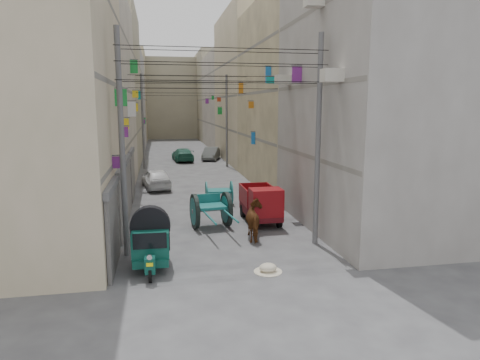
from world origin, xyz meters
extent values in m
plane|color=#414143|center=(0.00, 0.00, 0.00)|extent=(140.00, 140.00, 0.00)
cube|color=slate|center=(-4.12, 8.00, 3.20)|extent=(0.25, 9.80, 0.18)
cube|color=slate|center=(-4.12, 8.00, 6.20)|extent=(0.25, 9.80, 0.18)
cube|color=slate|center=(-4.12, 8.00, 9.20)|extent=(0.25, 9.80, 0.18)
cube|color=#C0B5A4|center=(-8.00, 19.00, 6.00)|extent=(8.00, 12.00, 12.00)
cube|color=slate|center=(-4.12, 19.00, 3.20)|extent=(0.25, 11.76, 0.18)
cube|color=slate|center=(-4.12, 19.00, 6.20)|extent=(0.25, 11.76, 0.18)
cube|color=slate|center=(-4.12, 19.00, 9.20)|extent=(0.25, 11.76, 0.18)
cube|color=#9F977D|center=(-8.00, 32.00, 7.00)|extent=(8.00, 14.00, 14.00)
cube|color=slate|center=(-4.12, 32.00, 3.20)|extent=(0.25, 13.72, 0.18)
cube|color=slate|center=(-4.12, 32.00, 6.20)|extent=(0.25, 13.72, 0.18)
cube|color=slate|center=(-4.12, 32.00, 9.20)|extent=(0.25, 13.72, 0.18)
cube|color=#A19C96|center=(-8.00, 46.00, 5.90)|extent=(8.00, 14.00, 11.80)
cube|color=slate|center=(-4.12, 46.00, 3.20)|extent=(0.25, 13.72, 0.18)
cube|color=slate|center=(-4.12, 46.00, 6.20)|extent=(0.25, 13.72, 0.18)
cube|color=slate|center=(-4.12, 46.00, 9.20)|extent=(0.25, 13.72, 0.18)
cube|color=#C8B88B|center=(-8.00, 59.00, 6.75)|extent=(8.00, 12.00, 13.50)
cube|color=slate|center=(-4.12, 59.00, 3.20)|extent=(0.25, 11.76, 0.18)
cube|color=slate|center=(-4.12, 59.00, 6.20)|extent=(0.25, 11.76, 0.18)
cube|color=slate|center=(-4.12, 59.00, 9.20)|extent=(0.25, 11.76, 0.18)
cube|color=#A19C96|center=(8.00, 8.00, 6.50)|extent=(8.00, 10.00, 13.00)
cube|color=slate|center=(4.12, 8.00, 3.20)|extent=(0.25, 9.80, 0.18)
cube|color=slate|center=(4.12, 8.00, 6.20)|extent=(0.25, 9.80, 0.18)
cube|color=slate|center=(4.12, 8.00, 9.20)|extent=(0.25, 9.80, 0.18)
cube|color=#C8B88B|center=(8.00, 19.00, 6.00)|extent=(8.00, 12.00, 12.00)
cube|color=slate|center=(4.12, 19.00, 3.20)|extent=(0.25, 11.76, 0.18)
cube|color=slate|center=(4.12, 19.00, 6.20)|extent=(0.25, 11.76, 0.18)
cube|color=slate|center=(4.12, 19.00, 9.20)|extent=(0.25, 11.76, 0.18)
cube|color=beige|center=(8.00, 32.00, 7.00)|extent=(8.00, 14.00, 14.00)
cube|color=slate|center=(4.12, 32.00, 3.20)|extent=(0.25, 13.72, 0.18)
cube|color=slate|center=(4.12, 32.00, 6.20)|extent=(0.25, 13.72, 0.18)
cube|color=slate|center=(4.12, 32.00, 9.20)|extent=(0.25, 13.72, 0.18)
cube|color=#C0B5A4|center=(8.00, 46.00, 5.90)|extent=(8.00, 14.00, 11.80)
cube|color=slate|center=(4.12, 46.00, 3.20)|extent=(0.25, 13.72, 0.18)
cube|color=slate|center=(4.12, 46.00, 6.20)|extent=(0.25, 13.72, 0.18)
cube|color=slate|center=(4.12, 46.00, 9.20)|extent=(0.25, 13.72, 0.18)
cube|color=#9F977D|center=(8.00, 59.00, 6.75)|extent=(8.00, 12.00, 13.50)
cube|color=slate|center=(4.12, 59.00, 3.20)|extent=(0.25, 11.76, 0.18)
cube|color=slate|center=(4.12, 59.00, 6.20)|extent=(0.25, 11.76, 0.18)
cube|color=slate|center=(4.12, 59.00, 9.20)|extent=(0.25, 11.76, 0.18)
cube|color=#9F977D|center=(0.00, 66.00, 6.50)|extent=(22.00, 10.00, 13.00)
cube|color=#47474B|center=(-3.92, 4.80, 1.30)|extent=(0.12, 3.00, 2.60)
cube|color=#57575A|center=(-3.90, 4.80, 2.75)|extent=(0.18, 3.20, 0.25)
cube|color=#47474B|center=(-3.92, 8.50, 1.30)|extent=(0.12, 3.00, 2.60)
cube|color=#57575A|center=(-3.90, 8.50, 2.75)|extent=(0.18, 3.20, 0.25)
cube|color=#47474B|center=(-3.92, 12.20, 1.30)|extent=(0.12, 3.00, 2.60)
cube|color=#57575A|center=(-3.90, 12.20, 2.75)|extent=(0.18, 3.20, 0.25)
cube|color=#47474B|center=(-3.92, 16.00, 1.30)|extent=(0.12, 3.00, 2.60)
cube|color=#57575A|center=(-3.90, 16.00, 2.75)|extent=(0.18, 3.20, 0.25)
cube|color=#BC3819|center=(3.81, 34.28, 5.98)|extent=(0.38, 0.08, 0.41)
cube|color=#198C35|center=(-3.86, 41.61, 3.62)|extent=(0.27, 0.08, 0.71)
cube|color=#782484|center=(-3.78, 6.43, 3.35)|extent=(0.44, 0.08, 0.42)
cube|color=white|center=(-3.77, 15.80, 5.17)|extent=(0.45, 0.08, 0.84)
cube|color=#782484|center=(3.79, 44.88, 5.91)|extent=(0.41, 0.08, 0.59)
cube|color=#782484|center=(-3.81, 9.76, 4.24)|extent=(0.38, 0.08, 0.44)
cube|color=#198C35|center=(3.78, 33.54, 4.85)|extent=(0.43, 0.08, 0.72)
cube|color=#198C35|center=(3.86, 39.62, 6.25)|extent=(0.28, 0.08, 0.44)
cube|color=#198C35|center=(-3.76, 20.00, 7.85)|extent=(0.48, 0.08, 0.84)
cube|color=#782484|center=(-3.85, 38.07, 3.67)|extent=(0.31, 0.08, 0.44)
cube|color=orange|center=(3.82, 19.02, 5.41)|extent=(0.35, 0.08, 0.45)
cube|color=orange|center=(3.83, 22.65, 6.65)|extent=(0.34, 0.08, 0.79)
cube|color=yellow|center=(-3.86, 12.02, 4.50)|extent=(0.28, 0.08, 0.52)
cube|color=#0D9592|center=(-3.86, 29.62, 6.26)|extent=(0.28, 0.08, 0.74)
cube|color=blue|center=(3.87, 18.51, 3.22)|extent=(0.26, 0.08, 0.80)
cube|color=#198C35|center=(3.83, 9.37, 6.69)|extent=(0.34, 0.08, 0.55)
cube|color=#198C35|center=(-3.76, 8.55, 5.67)|extent=(0.47, 0.08, 0.67)
cube|color=yellow|center=(-3.80, 21.15, 6.14)|extent=(0.40, 0.08, 0.47)
cube|color=yellow|center=(-3.84, 21.66, 5.24)|extent=(0.32, 0.08, 0.55)
cube|color=#0D9592|center=(3.76, 13.74, 6.73)|extent=(0.47, 0.08, 0.35)
cube|color=blue|center=(3.84, 14.58, 7.07)|extent=(0.32, 0.08, 0.89)
cube|color=#782484|center=(3.78, 9.29, 6.73)|extent=(0.44, 0.08, 0.69)
cube|color=orange|center=(-4.06, 6.00, 3.00)|extent=(0.10, 3.20, 0.80)
cube|color=blue|center=(-4.06, 15.00, 3.00)|extent=(0.10, 3.20, 0.80)
cube|color=orange|center=(-4.06, 27.00, 3.00)|extent=(0.10, 3.20, 0.80)
cube|color=yellow|center=(-4.06, 39.00, 3.00)|extent=(0.10, 3.20, 0.80)
cube|color=orange|center=(4.06, 6.00, 3.00)|extent=(0.10, 3.20, 0.80)
cube|color=orange|center=(4.06, 15.00, 3.00)|extent=(0.10, 3.20, 0.80)
cube|color=#198C35|center=(4.06, 27.00, 3.00)|extent=(0.10, 3.20, 0.80)
cube|color=#198C35|center=(4.06, 39.00, 3.00)|extent=(0.10, 3.20, 0.80)
cube|color=beige|center=(3.65, 5.00, 6.40)|extent=(0.70, 0.55, 0.45)
cube|color=beige|center=(3.65, 11.00, 6.60)|extent=(0.70, 0.55, 0.45)
cube|color=beige|center=(3.65, 7.00, 9.30)|extent=(0.70, 0.55, 0.45)
cylinder|color=#57575A|center=(-3.60, 6.00, 4.00)|extent=(0.20, 0.20, 8.00)
cylinder|color=#57575A|center=(3.60, 6.00, 4.00)|extent=(0.20, 0.20, 8.00)
cylinder|color=#57575A|center=(-3.60, 28.00, 4.00)|extent=(0.20, 0.20, 8.00)
cylinder|color=#57575A|center=(3.60, 28.00, 4.00)|extent=(0.20, 0.20, 8.00)
cylinder|color=black|center=(0.00, 5.50, 6.20)|extent=(7.40, 0.02, 0.02)
cylinder|color=black|center=(0.00, 5.50, 6.80)|extent=(7.40, 0.02, 0.02)
cylinder|color=black|center=(0.00, 5.50, 7.30)|extent=(7.40, 0.02, 0.02)
cylinder|color=black|center=(0.00, 6.50, 6.20)|extent=(7.40, 0.02, 0.02)
cylinder|color=black|center=(0.00, 6.50, 6.80)|extent=(7.40, 0.02, 0.02)
cylinder|color=black|center=(0.00, 6.50, 7.30)|extent=(7.40, 0.02, 0.02)
cylinder|color=black|center=(0.00, 12.00, 6.20)|extent=(7.40, 0.02, 0.02)
cylinder|color=black|center=(0.00, 12.00, 6.80)|extent=(7.40, 0.02, 0.02)
cylinder|color=black|center=(0.00, 12.00, 7.30)|extent=(7.40, 0.02, 0.02)
cylinder|color=black|center=(0.00, 20.00, 6.20)|extent=(7.40, 0.02, 0.02)
cylinder|color=black|center=(0.00, 20.00, 6.80)|extent=(7.40, 0.02, 0.02)
cylinder|color=black|center=(0.00, 20.00, 7.30)|extent=(7.40, 0.02, 0.02)
cylinder|color=black|center=(0.00, 28.00, 6.20)|extent=(7.40, 0.02, 0.02)
cylinder|color=black|center=(0.00, 28.00, 6.80)|extent=(7.40, 0.02, 0.02)
cylinder|color=black|center=(0.00, 28.00, 7.30)|extent=(7.40, 0.02, 0.02)
cylinder|color=black|center=(-2.72, 3.35, 0.25)|extent=(0.12, 0.51, 0.51)
cylinder|color=black|center=(-3.19, 5.09, 0.25)|extent=(0.12, 0.51, 0.51)
cylinder|color=black|center=(-2.19, 5.07, 0.25)|extent=(0.12, 0.51, 0.51)
cube|color=#0C4337|center=(-2.70, 4.53, 0.44)|extent=(1.17, 1.75, 0.25)
cube|color=#0C4337|center=(-2.72, 3.40, 0.55)|extent=(0.33, 0.42, 0.50)
cylinder|color=silver|center=(-2.73, 3.19, 0.86)|extent=(0.16, 0.05, 0.16)
cube|color=yellow|center=(-2.73, 3.17, 0.64)|extent=(0.20, 0.03, 0.11)
cube|color=#0C4337|center=(-2.70, 4.58, 0.95)|extent=(1.21, 1.57, 0.86)
cube|color=black|center=(-2.71, 3.79, 1.18)|extent=(1.05, 0.08, 0.50)
cube|color=black|center=(-3.30, 4.59, 1.05)|extent=(0.06, 1.09, 0.59)
cube|color=black|center=(-2.10, 4.57, 1.05)|extent=(0.06, 1.09, 0.59)
cube|color=white|center=(-2.72, 3.76, 0.50)|extent=(1.14, 0.07, 0.05)
cylinder|color=black|center=(-0.88, 8.94, 0.78)|extent=(0.35, 1.56, 1.56)
cylinder|color=#166362|center=(-0.88, 8.94, 0.78)|extent=(0.33, 1.23, 1.21)
cylinder|color=#57575A|center=(-0.88, 8.94, 0.78)|extent=(0.27, 0.23, 0.20)
cylinder|color=black|center=(0.56, 9.12, 0.78)|extent=(0.35, 1.56, 1.56)
cylinder|color=#166362|center=(0.56, 9.12, 0.78)|extent=(0.33, 1.23, 1.21)
cylinder|color=#57575A|center=(0.56, 9.12, 0.78)|extent=(0.27, 0.23, 0.20)
cylinder|color=#57575A|center=(-0.16, 9.03, 0.78)|extent=(1.50, 0.27, 0.09)
cube|color=#166362|center=(-0.16, 9.03, 0.98)|extent=(1.31, 1.35, 0.11)
cube|color=#166362|center=(-0.23, 9.58, 1.22)|extent=(1.17, 0.23, 0.39)
cylinder|color=#166362|center=(-0.43, 7.60, 0.89)|extent=(0.39, 2.55, 0.08)
cylinder|color=#166362|center=(0.45, 7.70, 0.89)|extent=(0.39, 2.55, 0.08)
cylinder|color=black|center=(1.58, 8.41, 0.31)|extent=(0.17, 0.63, 0.63)
cylinder|color=black|center=(1.58, 10.51, 0.31)|extent=(0.17, 0.63, 0.63)
cylinder|color=black|center=(2.82, 8.41, 0.31)|extent=(0.17, 0.63, 0.63)
cylinder|color=black|center=(2.82, 10.51, 0.31)|extent=(0.17, 0.63, 0.63)
cube|color=#520B12|center=(2.20, 9.46, 0.52)|extent=(1.38, 3.14, 0.33)
cube|color=maroon|center=(2.20, 8.37, 1.19)|extent=(1.38, 1.00, 1.19)
cube|color=black|center=(2.20, 7.92, 1.29)|extent=(1.24, 0.06, 0.52)
cube|color=#520B12|center=(2.20, 9.98, 0.78)|extent=(1.43, 2.10, 0.11)
cube|color=maroon|center=(1.51, 9.98, 1.19)|extent=(0.06, 2.09, 0.81)
cube|color=maroon|center=(2.90, 9.98, 1.19)|extent=(0.06, 2.09, 0.81)
cube|color=maroon|center=(2.20, 11.01, 1.19)|extent=(1.43, 0.06, 0.81)
cylinder|color=#166362|center=(0.14, 13.47, 0.64)|extent=(0.13, 1.28, 1.28)
cylinder|color=#166362|center=(1.52, 13.41, 0.64)|extent=(0.13, 1.28, 1.28)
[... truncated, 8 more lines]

